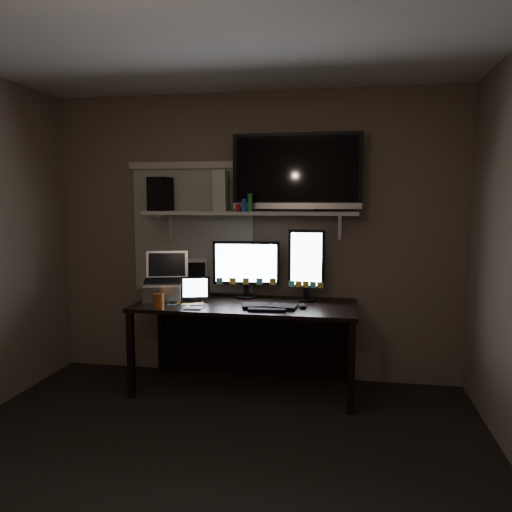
% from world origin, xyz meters
% --- Properties ---
extents(floor, '(3.60, 3.60, 0.00)m').
position_xyz_m(floor, '(0.00, 0.00, 0.00)').
color(floor, black).
rests_on(floor, ground).
extents(ceiling, '(3.60, 3.60, 0.00)m').
position_xyz_m(ceiling, '(0.00, 0.00, 2.50)').
color(ceiling, silver).
rests_on(ceiling, back_wall).
extents(back_wall, '(3.60, 0.00, 3.60)m').
position_xyz_m(back_wall, '(0.00, 1.80, 1.25)').
color(back_wall, '#705F50').
rests_on(back_wall, floor).
extents(window_blinds, '(1.10, 0.02, 1.10)m').
position_xyz_m(window_blinds, '(-0.55, 1.79, 1.30)').
color(window_blinds, beige).
rests_on(window_blinds, back_wall).
extents(desk, '(1.80, 0.75, 0.73)m').
position_xyz_m(desk, '(0.00, 1.55, 0.55)').
color(desk, black).
rests_on(desk, floor).
extents(wall_shelf, '(1.80, 0.35, 0.03)m').
position_xyz_m(wall_shelf, '(0.00, 1.62, 1.46)').
color(wall_shelf, beige).
rests_on(wall_shelf, back_wall).
extents(monitor_landscape, '(0.58, 0.11, 0.51)m').
position_xyz_m(monitor_landscape, '(-0.04, 1.66, 0.98)').
color(monitor_landscape, black).
rests_on(monitor_landscape, desk).
extents(monitor_portrait, '(0.31, 0.09, 0.61)m').
position_xyz_m(monitor_portrait, '(0.48, 1.62, 1.03)').
color(monitor_portrait, black).
rests_on(monitor_portrait, desk).
extents(keyboard, '(0.45, 0.21, 0.03)m').
position_xyz_m(keyboard, '(0.22, 1.29, 0.74)').
color(keyboard, black).
rests_on(keyboard, desk).
extents(mouse, '(0.08, 0.11, 0.04)m').
position_xyz_m(mouse, '(0.48, 1.33, 0.75)').
color(mouse, black).
rests_on(mouse, desk).
extents(notepad, '(0.15, 0.20, 0.01)m').
position_xyz_m(notepad, '(-0.36, 1.21, 0.74)').
color(notepad, white).
rests_on(notepad, desk).
extents(tablet, '(0.26, 0.16, 0.21)m').
position_xyz_m(tablet, '(-0.42, 1.43, 0.84)').
color(tablet, black).
rests_on(tablet, desk).
extents(file_sorter, '(0.27, 0.18, 0.31)m').
position_xyz_m(file_sorter, '(-0.56, 1.74, 0.89)').
color(file_sorter, black).
rests_on(file_sorter, desk).
extents(laptop, '(0.42, 0.38, 0.40)m').
position_xyz_m(laptop, '(-0.71, 1.43, 0.93)').
color(laptop, silver).
rests_on(laptop, desk).
extents(cup, '(0.09, 0.09, 0.12)m').
position_xyz_m(cup, '(-0.62, 1.11, 0.79)').
color(cup, brown).
rests_on(cup, desk).
extents(sticky_notes, '(0.31, 0.23, 0.00)m').
position_xyz_m(sticky_notes, '(-0.45, 1.36, 0.73)').
color(sticky_notes, gold).
rests_on(sticky_notes, desk).
extents(tv, '(1.08, 0.22, 0.64)m').
position_xyz_m(tv, '(0.39, 1.66, 1.80)').
color(tv, black).
rests_on(tv, wall_shelf).
extents(game_console, '(0.11, 0.29, 0.34)m').
position_xyz_m(game_console, '(-0.24, 1.64, 1.65)').
color(game_console, beige).
rests_on(game_console, wall_shelf).
extents(speaker, '(0.19, 0.22, 0.29)m').
position_xyz_m(speaker, '(-0.80, 1.65, 1.63)').
color(speaker, black).
rests_on(speaker, wall_shelf).
extents(bottles, '(0.25, 0.11, 0.15)m').
position_xyz_m(bottles, '(-0.03, 1.54, 1.56)').
color(bottles, '#A50F0C').
rests_on(bottles, wall_shelf).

